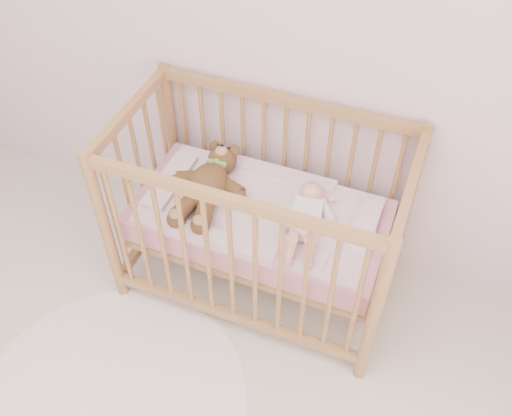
% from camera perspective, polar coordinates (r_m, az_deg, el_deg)
% --- Properties ---
extents(wall_back, '(4.00, 0.02, 2.70)m').
position_cam_1_polar(wall_back, '(2.61, -0.51, 19.20)').
color(wall_back, silver).
rests_on(wall_back, floor).
extents(crib, '(1.36, 0.76, 1.00)m').
position_cam_1_polar(crib, '(2.78, 0.38, -1.00)').
color(crib, '#A56F46').
rests_on(crib, floor).
extents(mattress, '(1.22, 0.62, 0.13)m').
position_cam_1_polar(mattress, '(2.79, 0.37, -1.21)').
color(mattress, pink).
rests_on(mattress, crib).
extents(blanket, '(1.10, 0.58, 0.06)m').
position_cam_1_polar(blanket, '(2.73, 0.38, -0.15)').
color(blanket, pink).
rests_on(blanket, mattress).
extents(baby, '(0.33, 0.54, 0.12)m').
position_cam_1_polar(baby, '(2.62, 5.10, -0.71)').
color(baby, white).
rests_on(baby, blanket).
extents(teddy_bear, '(0.43, 0.60, 0.16)m').
position_cam_1_polar(teddy_bear, '(2.74, -4.92, 2.25)').
color(teddy_bear, brown).
rests_on(teddy_bear, blanket).
extents(rug, '(1.27, 1.27, 0.01)m').
position_cam_1_polar(rug, '(2.88, -14.24, -18.39)').
color(rug, beige).
rests_on(rug, floor).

